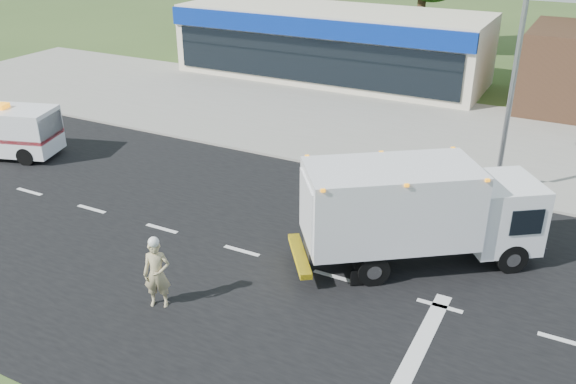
# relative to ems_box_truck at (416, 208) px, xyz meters

# --- Properties ---
(ground) EXTENTS (120.00, 120.00, 0.00)m
(ground) POSITION_rel_ems_box_truck_xyz_m (-1.69, -1.75, -1.77)
(ground) COLOR #385123
(ground) RESTS_ON ground
(road_asphalt) EXTENTS (60.00, 14.00, 0.02)m
(road_asphalt) POSITION_rel_ems_box_truck_xyz_m (-1.69, -1.75, -1.77)
(road_asphalt) COLOR black
(road_asphalt) RESTS_ON ground
(sidewalk) EXTENTS (60.00, 2.40, 0.12)m
(sidewalk) POSITION_rel_ems_box_truck_xyz_m (-1.69, 6.45, -1.71)
(sidewalk) COLOR gray
(sidewalk) RESTS_ON ground
(parking_apron) EXTENTS (60.00, 9.00, 0.02)m
(parking_apron) POSITION_rel_ems_box_truck_xyz_m (-1.69, 12.25, -1.76)
(parking_apron) COLOR gray
(parking_apron) RESTS_ON ground
(lane_markings) EXTENTS (55.20, 7.00, 0.01)m
(lane_markings) POSITION_rel_ems_box_truck_xyz_m (-0.34, -3.10, -1.75)
(lane_markings) COLOR silver
(lane_markings) RESTS_ON road_asphalt
(ems_box_truck) EXTENTS (6.86, 5.78, 3.07)m
(ems_box_truck) POSITION_rel_ems_box_truck_xyz_m (0.00, 0.00, 0.00)
(ems_box_truck) COLOR black
(ems_box_truck) RESTS_ON ground
(emergency_worker) EXTENTS (0.82, 0.71, 2.02)m
(emergency_worker) POSITION_rel_ems_box_truck_xyz_m (-5.15, -5.04, -0.78)
(emergency_worker) COLOR tan
(emergency_worker) RESTS_ON ground
(ambulance_van) EXTENTS (5.03, 3.14, 2.22)m
(ambulance_van) POSITION_rel_ems_box_truck_xyz_m (-17.40, 0.37, -0.65)
(ambulance_van) COLOR white
(ambulance_van) RESTS_ON ground
(retail_strip_mall) EXTENTS (18.00, 6.20, 4.00)m
(retail_strip_mall) POSITION_rel_ems_box_truck_xyz_m (-10.69, 18.18, 0.24)
(retail_strip_mall) COLOR beige
(retail_strip_mall) RESTS_ON ground
(traffic_signal_pole) EXTENTS (3.51, 0.25, 8.00)m
(traffic_signal_pole) POSITION_rel_ems_box_truck_xyz_m (0.67, 5.85, 3.15)
(traffic_signal_pole) COLOR gray
(traffic_signal_pole) RESTS_ON ground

